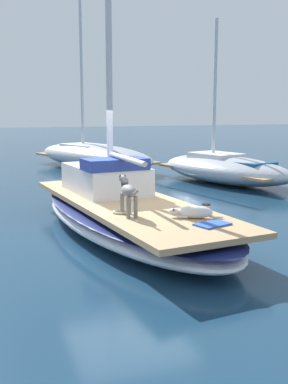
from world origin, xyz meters
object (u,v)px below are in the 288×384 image
(moored_boat_far_astern, at_px, (93,155))
(coiled_rope, at_px, (121,212))
(moored_boat_starboard_side, at_px, (224,168))
(deck_towel, at_px, (212,224))
(sailboat_main, at_px, (127,216))
(dog_white, at_px, (193,212))
(deck_winch, at_px, (206,210))
(dog_grey, at_px, (128,192))

(moored_boat_far_astern, bearing_deg, coiled_rope, -101.65)
(moored_boat_starboard_side, bearing_deg, deck_towel, -121.24)
(sailboat_main, bearing_deg, moored_boat_far_astern, 79.59)
(coiled_rope, distance_m, moored_boat_far_astern, 12.00)
(dog_white, bearing_deg, deck_towel, -82.26)
(deck_winch, bearing_deg, coiled_rope, 153.16)
(sailboat_main, distance_m, moored_boat_far_astern, 10.89)
(dog_grey, xyz_separation_m, deck_winch, (1.31, -0.46, -0.32))
(dog_white, bearing_deg, deck_winch, 22.74)
(coiled_rope, bearing_deg, moored_boat_far_astern, 78.35)
(dog_white, xyz_separation_m, deck_winch, (0.32, 0.14, -0.01))
(deck_towel, distance_m, moored_boat_far_astern, 13.20)
(sailboat_main, xyz_separation_m, moored_boat_starboard_side, (5.23, 5.12, 0.18))
(coiled_rope, height_order, moored_boat_starboard_side, moored_boat_starboard_side)
(dog_grey, bearing_deg, sailboat_main, 72.40)
(deck_towel, distance_m, moored_boat_starboard_side, 8.82)
(deck_winch, bearing_deg, moored_boat_starboard_side, 57.72)
(dog_grey, distance_m, dog_white, 1.19)
(sailboat_main, relative_size, moored_boat_far_astern, 0.95)
(deck_winch, bearing_deg, dog_white, -157.26)
(sailboat_main, xyz_separation_m, deck_winch, (0.90, -1.74, 0.42))
(deck_towel, relative_size, moored_boat_starboard_side, 0.09)
(sailboat_main, bearing_deg, dog_grey, -107.60)
(dog_white, bearing_deg, moored_boat_starboard_side, 56.35)
(dog_white, height_order, deck_towel, dog_white)
(dog_grey, bearing_deg, coiled_rope, 102.56)
(dog_white, height_order, coiled_rope, dog_white)
(sailboat_main, height_order, moored_boat_starboard_side, moored_boat_starboard_side)
(moored_boat_starboard_side, bearing_deg, coiled_rope, -132.71)
(dog_white, bearing_deg, dog_grey, 148.92)
(deck_winch, bearing_deg, sailboat_main, 117.53)
(dog_grey, distance_m, moored_boat_starboard_side, 8.54)
(moored_boat_far_astern, bearing_deg, moored_boat_starboard_side, -59.70)
(deck_towel, bearing_deg, dog_grey, 132.69)
(moored_boat_starboard_side, bearing_deg, sailboat_main, -135.65)
(sailboat_main, relative_size, coiled_rope, 23.02)
(dog_grey, xyz_separation_m, moored_boat_starboard_side, (5.64, 6.39, -0.57))
(moored_boat_far_astern, xyz_separation_m, moored_boat_starboard_side, (3.27, -5.59, -0.05))
(dog_white, xyz_separation_m, deck_towel, (0.08, -0.56, -0.09))
(coiled_rope, height_order, deck_towel, coiled_rope)
(deck_towel, height_order, moored_boat_far_astern, moored_boat_far_astern)
(deck_towel, bearing_deg, moored_boat_starboard_side, 58.76)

